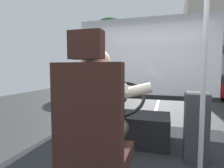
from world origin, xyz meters
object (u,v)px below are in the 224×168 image
at_px(bus_driver, 99,112).
at_px(handrail_pole, 205,57).
at_px(fare_box, 196,126).
at_px(parked_car_red, 224,85).
at_px(driver_seat, 93,139).
at_px(steering_console, 129,126).

relative_size(bus_driver, handrail_pole, 0.35).
height_order(handrail_pole, fare_box, handrail_pole).
bearing_deg(parked_car_red, bus_driver, -108.79).
distance_m(driver_seat, bus_driver, 0.20).
distance_m(bus_driver, steering_console, 1.25).
relative_size(driver_seat, bus_driver, 1.62).
bearing_deg(parked_car_red, handrail_pole, -105.55).
height_order(steering_console, fare_box, steering_console).
bearing_deg(steering_console, fare_box, -18.65).
height_order(driver_seat, handrail_pole, handrail_pole).
xyz_separation_m(handrail_pole, fare_box, (0.01, 0.37, -0.74)).
distance_m(steering_console, fare_box, 0.88).
height_order(driver_seat, fare_box, driver_seat).
distance_m(steering_console, handrail_pole, 1.37).
relative_size(bus_driver, parked_car_red, 0.18).
distance_m(bus_driver, fare_box, 1.24).
bearing_deg(driver_seat, steering_console, 90.00).
bearing_deg(steering_console, driver_seat, -90.00).
relative_size(bus_driver, steering_console, 0.71).
bearing_deg(bus_driver, handrail_pole, 32.34).
relative_size(bus_driver, fare_box, 1.01).
relative_size(driver_seat, handrail_pole, 0.56).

